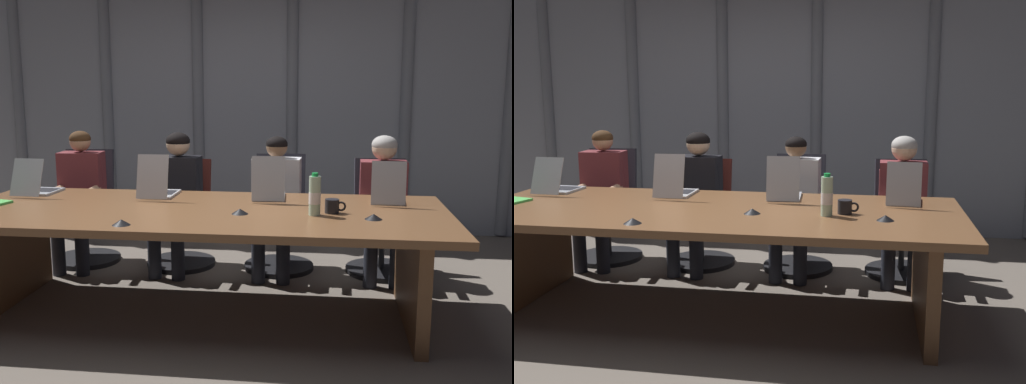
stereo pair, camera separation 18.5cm
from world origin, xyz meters
TOP-DOWN VIEW (x-y plane):
  - ground_plane at (0.00, 0.00)m, footprint 12.62×12.62m
  - conference_table at (0.00, 0.00)m, footprint 3.33×1.34m
  - curtain_backdrop at (0.00, 2.52)m, footprint 6.31×0.17m
  - laptop_left_end at (-1.36, 0.38)m, footprint 0.25×0.42m
  - laptop_left_mid at (-0.40, 0.39)m, footprint 0.23×0.43m
  - laptop_center at (0.43, 0.40)m, footprint 0.26×0.41m
  - laptop_right_mid at (1.28, 0.37)m, footprint 0.26×0.39m
  - office_chair_left_end at (-1.30, 1.14)m, footprint 0.60×0.60m
  - office_chair_left_mid at (-0.42, 1.14)m, footprint 0.60×0.60m
  - office_chair_center at (0.45, 1.14)m, footprint 0.60×0.60m
  - office_chair_right_mid at (1.32, 1.14)m, footprint 0.60×0.60m
  - person_left_end at (-1.29, 0.98)m, footprint 0.41×0.57m
  - person_left_mid at (-0.43, 0.98)m, footprint 0.40×0.56m
  - person_center at (0.42, 0.98)m, footprint 0.42×0.55m
  - person_right_mid at (1.31, 0.98)m, footprint 0.39×0.55m
  - water_bottle_primary at (0.77, -0.10)m, footprint 0.08×0.08m
  - coffee_mug_near at (0.89, -0.02)m, footprint 0.14×0.09m
  - conference_mic_left_side at (0.29, -0.13)m, footprint 0.11×0.11m
  - conference_mic_middle at (1.14, -0.18)m, footprint 0.11×0.11m
  - conference_mic_right_side at (-0.36, -0.52)m, footprint 0.11×0.11m

SIDE VIEW (x-z plane):
  - ground_plane at x=0.00m, z-range 0.00..0.00m
  - office_chair_left_mid at x=-0.42m, z-range -0.11..0.81m
  - office_chair_right_mid at x=1.32m, z-range -0.12..0.83m
  - office_chair_center at x=0.45m, z-range -0.12..0.85m
  - office_chair_left_end at x=-1.30m, z-range -0.13..0.87m
  - conference_table at x=0.00m, z-range 0.22..0.96m
  - person_center at x=0.42m, z-range 0.08..1.23m
  - person_left_end at x=-1.29m, z-range 0.08..1.26m
  - person_right_mid at x=1.31m, z-range 0.09..1.26m
  - person_left_mid at x=-0.43m, z-range 0.09..1.26m
  - conference_mic_left_side at x=0.29m, z-range 0.74..0.78m
  - conference_mic_middle at x=1.14m, z-range 0.74..0.78m
  - conference_mic_right_side at x=-0.36m, z-range 0.74..0.78m
  - coffee_mug_near at x=0.89m, z-range 0.74..0.84m
  - laptop_left_end at x=-1.36m, z-range 0.66..0.94m
  - laptop_right_mid at x=1.28m, z-range 0.65..0.96m
  - laptop_center at x=0.43m, z-range 0.64..0.97m
  - laptop_left_mid at x=-0.40m, z-range 0.64..0.97m
  - water_bottle_primary at x=0.77m, z-range 0.73..1.01m
  - curtain_backdrop at x=0.00m, z-range 0.00..2.62m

